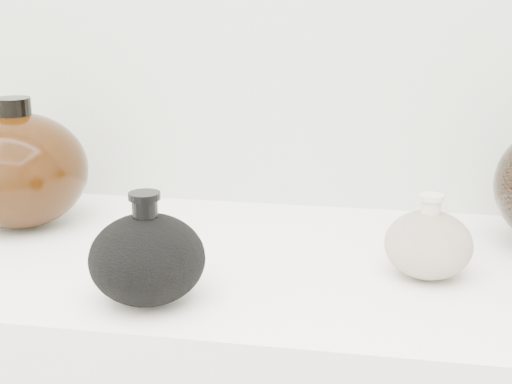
# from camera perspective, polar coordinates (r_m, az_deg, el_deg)

# --- Properties ---
(black_gourd_vase) EXTENTS (0.18, 0.18, 0.14)m
(black_gourd_vase) POSITION_cam_1_polar(r_m,az_deg,el_deg) (0.85, -8.70, -5.24)
(black_gourd_vase) COLOR black
(black_gourd_vase) RESTS_ON display_counter
(cream_gourd_vase) EXTENTS (0.14, 0.14, 0.11)m
(cream_gourd_vase) POSITION_cam_1_polar(r_m,az_deg,el_deg) (0.94, 13.62, -4.05)
(cream_gourd_vase) COLOR beige
(cream_gourd_vase) RESTS_ON display_counter
(left_round_pot) EXTENTS (0.23, 0.23, 0.20)m
(left_round_pot) POSITION_cam_1_polar(r_m,az_deg,el_deg) (1.15, -18.43, 1.70)
(left_round_pot) COLOR black
(left_round_pot) RESTS_ON display_counter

